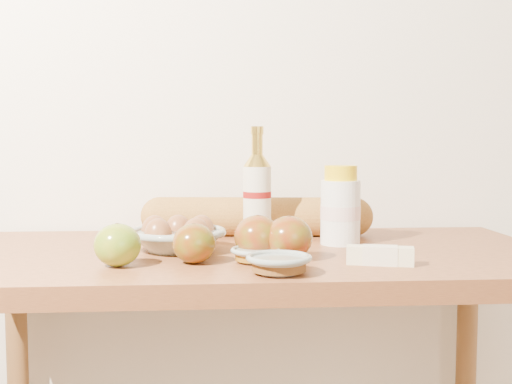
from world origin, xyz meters
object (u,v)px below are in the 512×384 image
(table, at_px, (255,310))
(bourbon_bottle, at_px, (257,195))
(egg_bowl, at_px, (178,237))
(baguette, at_px, (257,216))
(cream_bottle, at_px, (340,208))

(table, bearing_deg, bourbon_bottle, 83.24)
(egg_bowl, distance_m, baguette, 0.26)
(table, distance_m, cream_bottle, 0.28)
(bourbon_bottle, bearing_deg, cream_bottle, 10.82)
(bourbon_bottle, distance_m, cream_bottle, 0.18)
(table, xyz_separation_m, cream_bottle, (0.19, 0.06, 0.20))
(cream_bottle, bearing_deg, egg_bowl, 167.08)
(baguette, bearing_deg, cream_bottle, -32.92)
(bourbon_bottle, relative_size, egg_bowl, 1.27)
(bourbon_bottle, xyz_separation_m, cream_bottle, (0.17, -0.04, -0.02))
(table, distance_m, baguette, 0.26)
(bourbon_bottle, xyz_separation_m, baguette, (0.01, 0.09, -0.06))
(egg_bowl, height_order, baguette, baguette)
(bourbon_bottle, relative_size, baguette, 0.46)
(table, xyz_separation_m, egg_bowl, (-0.16, 0.00, 0.15))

